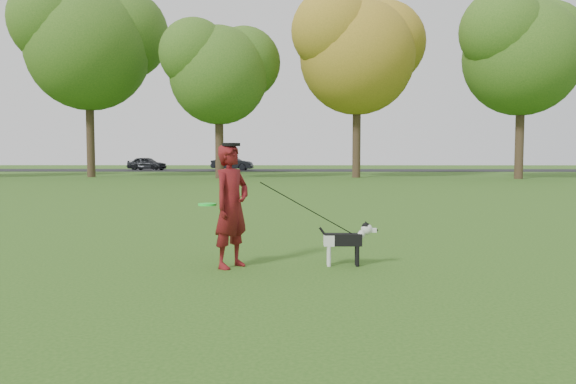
{
  "coord_description": "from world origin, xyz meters",
  "views": [
    {
      "loc": [
        0.38,
        -6.84,
        1.46
      ],
      "look_at": [
        0.28,
        0.52,
        0.95
      ],
      "focal_mm": 35.0,
      "sensor_mm": 36.0,
      "label": 1
    }
  ],
  "objects_px": {
    "man": "(232,206)",
    "dog": "(348,239)",
    "car_mid": "(232,163)",
    "car_left": "(147,163)"
  },
  "relations": [
    {
      "from": "dog",
      "to": "car_mid",
      "type": "relative_size",
      "value": 0.22
    },
    {
      "from": "man",
      "to": "dog",
      "type": "distance_m",
      "value": 1.56
    },
    {
      "from": "dog",
      "to": "car_left",
      "type": "relative_size",
      "value": 0.24
    },
    {
      "from": "car_left",
      "to": "car_mid",
      "type": "relative_size",
      "value": 0.95
    },
    {
      "from": "man",
      "to": "dog",
      "type": "bearing_deg",
      "value": -51.15
    },
    {
      "from": "dog",
      "to": "car_mid",
      "type": "distance_m",
      "value": 40.07
    },
    {
      "from": "car_mid",
      "to": "dog",
      "type": "bearing_deg",
      "value": -163.88
    },
    {
      "from": "man",
      "to": "car_mid",
      "type": "distance_m",
      "value": 39.99
    },
    {
      "from": "dog",
      "to": "car_left",
      "type": "bearing_deg",
      "value": 108.31
    },
    {
      "from": "man",
      "to": "car_mid",
      "type": "relative_size",
      "value": 0.46
    }
  ]
}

